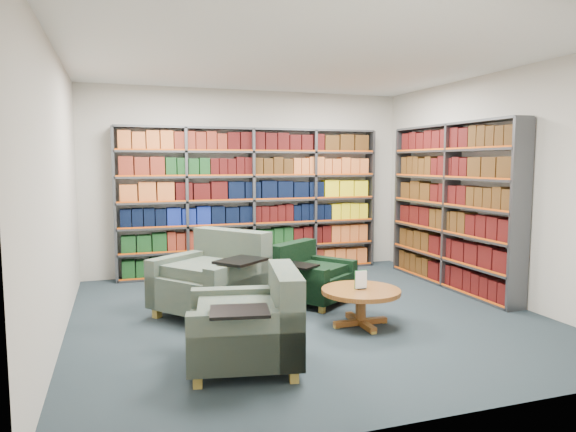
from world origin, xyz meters
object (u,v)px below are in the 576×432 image
object	(u,v)px
chair_green_right	(308,278)
chair_teal_front	(254,327)
coffee_table	(361,296)
chair_teal_left	(216,280)

from	to	relation	value
chair_green_right	chair_teal_front	distance (m)	2.08
chair_green_right	coffee_table	xyz separation A→B (m)	(0.19, -1.06, 0.02)
chair_green_right	chair_teal_front	world-z (taller)	chair_teal_front
chair_green_right	coffee_table	bearing A→B (deg)	-80.04
chair_teal_front	coffee_table	size ratio (longest dim) A/B	1.39
chair_green_right	coffee_table	distance (m)	1.07
chair_teal_left	chair_teal_front	bearing A→B (deg)	-89.39
chair_teal_left	chair_teal_front	size ratio (longest dim) A/B	1.24
chair_green_right	chair_teal_left	bearing A→B (deg)	-174.76
chair_teal_front	coffee_table	xyz separation A→B (m)	(1.32, 0.69, -0.02)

